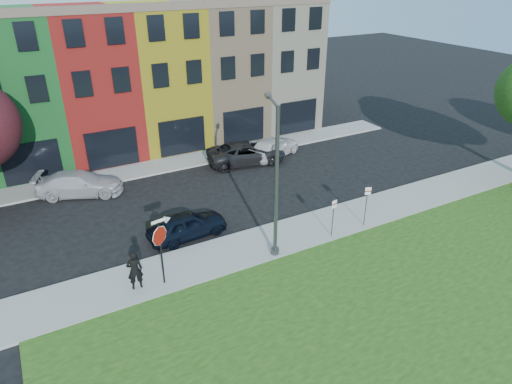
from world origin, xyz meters
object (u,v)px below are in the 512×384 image
stop_sign (160,237)px  man (135,270)px  street_lamp (275,183)px  sedan_near (187,225)px

stop_sign → man: stop_sign is taller
stop_sign → street_lamp: size_ratio=0.45×
stop_sign → sedan_near: bearing=43.8°
man → street_lamp: street_lamp is taller
man → sedan_near: size_ratio=0.44×
sedan_near → street_lamp: 5.61m
sedan_near → stop_sign: bearing=140.2°
man → street_lamp: 7.21m
man → sedan_near: bearing=-135.1°
man → street_lamp: bearing=-179.5°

